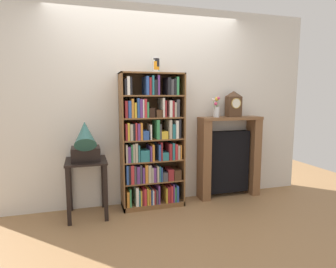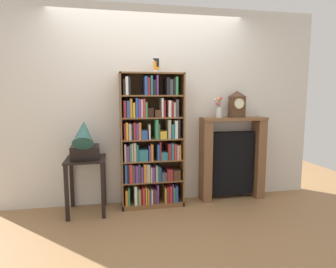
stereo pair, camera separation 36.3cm
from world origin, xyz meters
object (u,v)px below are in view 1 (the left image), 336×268
object	(u,v)px
side_table_left	(87,175)
gramophone	(85,142)
cup_stack	(156,65)
flower_vase	(216,108)
bookshelf	(151,146)
fireplace_mantel	(229,157)
mantel_clock	(234,104)

from	to	relation	value
side_table_left	gramophone	world-z (taller)	gramophone
side_table_left	gramophone	bearing A→B (deg)	-90.00
side_table_left	gramophone	size ratio (longest dim) A/B	1.27
cup_stack	flower_vase	world-z (taller)	cup_stack
gramophone	bookshelf	bearing A→B (deg)	9.98
gramophone	flower_vase	size ratio (longest dim) A/B	1.93
fireplace_mantel	flower_vase	world-z (taller)	flower_vase
side_table_left	flower_vase	distance (m)	1.92
side_table_left	fireplace_mantel	distance (m)	1.97
side_table_left	gramophone	xyz separation A→B (m)	(0.00, -0.06, 0.41)
side_table_left	cup_stack	bearing A→B (deg)	5.60
mantel_clock	flower_vase	bearing A→B (deg)	178.11
bookshelf	side_table_left	bearing A→B (deg)	-174.47
cup_stack	side_table_left	distance (m)	1.59
bookshelf	gramophone	distance (m)	0.83
fireplace_mantel	bookshelf	bearing A→B (deg)	-177.08
flower_vase	mantel_clock	bearing A→B (deg)	-1.89
gramophone	fireplace_mantel	world-z (taller)	gramophone
mantel_clock	bookshelf	bearing A→B (deg)	-178.25
gramophone	side_table_left	bearing A→B (deg)	90.00
bookshelf	fireplace_mantel	bearing A→B (deg)	2.92
cup_stack	bookshelf	bearing A→B (deg)	-173.63
mantel_clock	cup_stack	bearing A→B (deg)	-178.54
gramophone	mantel_clock	world-z (taller)	mantel_clock
bookshelf	mantel_clock	world-z (taller)	bookshelf
bookshelf	fireplace_mantel	size ratio (longest dim) A/B	1.50
bookshelf	flower_vase	bearing A→B (deg)	2.76
mantel_clock	flower_vase	world-z (taller)	mantel_clock
flower_vase	gramophone	bearing A→B (deg)	-173.85
cup_stack	gramophone	xyz separation A→B (m)	(-0.89, -0.15, -0.91)
side_table_left	fireplace_mantel	bearing A→B (deg)	4.01
cup_stack	mantel_clock	world-z (taller)	cup_stack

